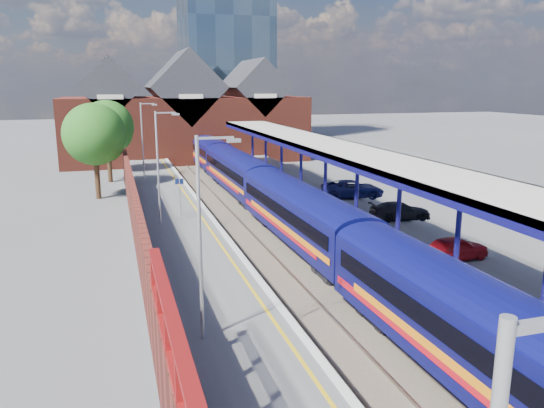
{
  "coord_description": "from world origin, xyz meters",
  "views": [
    {
      "loc": [
        -9.06,
        -10.8,
        9.58
      ],
      "look_at": [
        -0.18,
        18.7,
        2.6
      ],
      "focal_mm": 35.0,
      "sensor_mm": 36.0,
      "label": 1
    }
  ],
  "objects_px": {
    "lamp_post_c": "(160,161)",
    "parked_car_blue": "(352,189)",
    "train": "(264,187)",
    "platform_sign": "(180,190)",
    "lamp_post_d": "(144,137)",
    "lamp_post_b": "(204,227)",
    "parked_car_red": "(455,248)",
    "parked_car_dark": "(400,211)"
  },
  "relations": [
    {
      "from": "lamp_post_c",
      "to": "parked_car_blue",
      "type": "bearing_deg",
      "value": 14.8
    },
    {
      "from": "train",
      "to": "platform_sign",
      "type": "relative_size",
      "value": 26.37
    },
    {
      "from": "train",
      "to": "platform_sign",
      "type": "distance_m",
      "value": 6.95
    },
    {
      "from": "platform_sign",
      "to": "parked_car_blue",
      "type": "height_order",
      "value": "platform_sign"
    },
    {
      "from": "lamp_post_c",
      "to": "parked_car_blue",
      "type": "distance_m",
      "value": 15.73
    },
    {
      "from": "lamp_post_d",
      "to": "lamp_post_c",
      "type": "bearing_deg",
      "value": -90.0
    },
    {
      "from": "lamp_post_b",
      "to": "parked_car_blue",
      "type": "height_order",
      "value": "lamp_post_b"
    },
    {
      "from": "lamp_post_c",
      "to": "lamp_post_d",
      "type": "distance_m",
      "value": 16.0
    },
    {
      "from": "platform_sign",
      "to": "parked_car_red",
      "type": "relative_size",
      "value": 0.7
    },
    {
      "from": "lamp_post_c",
      "to": "parked_car_dark",
      "type": "bearing_deg",
      "value": -12.38
    },
    {
      "from": "lamp_post_b",
      "to": "lamp_post_d",
      "type": "height_order",
      "value": "same"
    },
    {
      "from": "train",
      "to": "parked_car_blue",
      "type": "xyz_separation_m",
      "value": [
        7.01,
        -0.49,
        -0.45
      ]
    },
    {
      "from": "parked_car_red",
      "to": "parked_car_blue",
      "type": "xyz_separation_m",
      "value": [
        1.58,
        15.21,
        0.06
      ]
    },
    {
      "from": "train",
      "to": "parked_car_blue",
      "type": "bearing_deg",
      "value": -4.0
    },
    {
      "from": "parked_car_blue",
      "to": "parked_car_red",
      "type": "bearing_deg",
      "value": -172.05
    },
    {
      "from": "lamp_post_b",
      "to": "platform_sign",
      "type": "relative_size",
      "value": 2.8
    },
    {
      "from": "lamp_post_b",
      "to": "platform_sign",
      "type": "bearing_deg",
      "value": 85.67
    },
    {
      "from": "lamp_post_b",
      "to": "parked_car_blue",
      "type": "distance_m",
      "value": 25.08
    },
    {
      "from": "lamp_post_c",
      "to": "parked_car_red",
      "type": "relative_size",
      "value": 1.95
    },
    {
      "from": "platform_sign",
      "to": "parked_car_red",
      "type": "xyz_separation_m",
      "value": [
        11.92,
        -13.29,
        -1.08
      ]
    },
    {
      "from": "lamp_post_c",
      "to": "lamp_post_d",
      "type": "height_order",
      "value": "same"
    },
    {
      "from": "platform_sign",
      "to": "parked_car_dark",
      "type": "xyz_separation_m",
      "value": [
        13.5,
        -5.26,
        -1.12
      ]
    },
    {
      "from": "lamp_post_b",
      "to": "parked_car_red",
      "type": "distance_m",
      "value": 14.5
    },
    {
      "from": "lamp_post_b",
      "to": "lamp_post_d",
      "type": "bearing_deg",
      "value": 90.0
    },
    {
      "from": "lamp_post_d",
      "to": "train",
      "type": "bearing_deg",
      "value": -55.86
    },
    {
      "from": "train",
      "to": "platform_sign",
      "type": "height_order",
      "value": "platform_sign"
    },
    {
      "from": "lamp_post_c",
      "to": "parked_car_dark",
      "type": "distance_m",
      "value": 15.6
    },
    {
      "from": "train",
      "to": "parked_car_blue",
      "type": "relative_size",
      "value": 13.67
    },
    {
      "from": "platform_sign",
      "to": "parked_car_dark",
      "type": "bearing_deg",
      "value": -21.3
    },
    {
      "from": "lamp_post_c",
      "to": "parked_car_red",
      "type": "distance_m",
      "value": 17.76
    },
    {
      "from": "parked_car_red",
      "to": "parked_car_dark",
      "type": "distance_m",
      "value": 8.18
    },
    {
      "from": "lamp_post_c",
      "to": "parked_car_dark",
      "type": "relative_size",
      "value": 1.77
    },
    {
      "from": "lamp_post_b",
      "to": "parked_car_dark",
      "type": "bearing_deg",
      "value": 40.6
    },
    {
      "from": "lamp_post_b",
      "to": "parked_car_blue",
      "type": "xyz_separation_m",
      "value": [
        14.86,
        19.93,
        -3.32
      ]
    },
    {
      "from": "train",
      "to": "lamp_post_c",
      "type": "distance_m",
      "value": 9.46
    },
    {
      "from": "lamp_post_c",
      "to": "parked_car_blue",
      "type": "relative_size",
      "value": 1.45
    },
    {
      "from": "train",
      "to": "parked_car_red",
      "type": "relative_size",
      "value": 18.33
    },
    {
      "from": "parked_car_red",
      "to": "lamp_post_c",
      "type": "bearing_deg",
      "value": 39.52
    },
    {
      "from": "lamp_post_b",
      "to": "parked_car_dark",
      "type": "xyz_separation_m",
      "value": [
        14.86,
        12.74,
        -3.42
      ]
    },
    {
      "from": "train",
      "to": "platform_sign",
      "type": "bearing_deg",
      "value": -159.58
    },
    {
      "from": "parked_car_red",
      "to": "parked_car_dark",
      "type": "bearing_deg",
      "value": -21.25
    },
    {
      "from": "train",
      "to": "platform_sign",
      "type": "xyz_separation_m",
      "value": [
        -6.49,
        -2.42,
        0.57
      ]
    }
  ]
}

